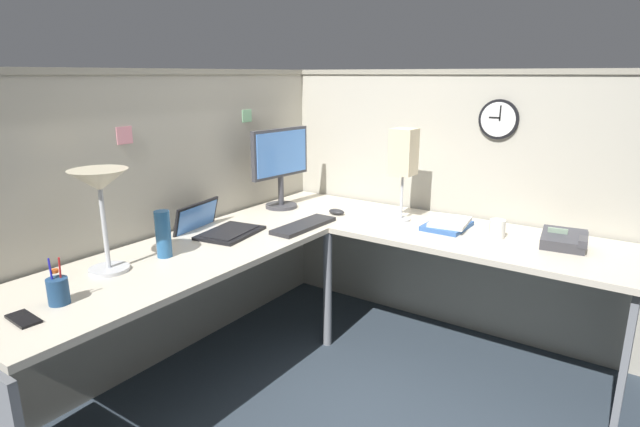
{
  "coord_description": "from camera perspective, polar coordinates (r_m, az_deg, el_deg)",
  "views": [
    {
      "loc": [
        -2.12,
        -1.36,
        1.55
      ],
      "look_at": [
        0.08,
        0.16,
        0.82
      ],
      "focal_mm": 28.78,
      "sensor_mm": 36.0,
      "label": 1
    }
  ],
  "objects": [
    {
      "name": "ground_plane",
      "position": [
        2.96,
        1.7,
        -16.4
      ],
      "size": [
        6.8,
        6.8,
        0.0
      ],
      "primitive_type": "plane",
      "color": "#2D3842"
    },
    {
      "name": "cubicle_wall_right",
      "position": [
        3.27,
        14.09,
        1.37
      ],
      "size": [
        0.12,
        2.37,
        1.58
      ],
      "color": "#A8A393",
      "rests_on": "ground"
    },
    {
      "name": "monitor",
      "position": [
        3.22,
        -4.4,
        5.74
      ],
      "size": [
        0.46,
        0.2,
        0.5
      ],
      "color": "#38383D",
      "rests_on": "desk"
    },
    {
      "name": "keyboard",
      "position": [
        2.84,
        -1.82,
        -1.34
      ],
      "size": [
        0.43,
        0.15,
        0.02
      ],
      "primitive_type": "cube",
      "rotation": [
        0.0,
        0.0,
        -0.02
      ],
      "color": "#232326",
      "rests_on": "desk"
    },
    {
      "name": "desk_lamp_dome",
      "position": [
        2.31,
        -23.28,
        2.53
      ],
      "size": [
        0.24,
        0.24,
        0.44
      ],
      "color": "#B7BABF",
      "rests_on": "desk"
    },
    {
      "name": "thermos_flask",
      "position": [
        2.47,
        -17.04,
        -2.19
      ],
      "size": [
        0.07,
        0.07,
        0.22
      ],
      "primitive_type": "cylinder",
      "color": "#26598C",
      "rests_on": "desk"
    },
    {
      "name": "laptop",
      "position": [
        2.81,
        -11.56,
        -1.55
      ],
      "size": [
        0.4,
        0.43,
        0.22
      ],
      "color": "black",
      "rests_on": "desk"
    },
    {
      "name": "pinned_note_middle",
      "position": [
        3.22,
        -8.13,
        10.7
      ],
      "size": [
        0.08,
        0.0,
        0.08
      ],
      "primitive_type": "cube",
      "color": "#8CCC99"
    },
    {
      "name": "pen_cup",
      "position": [
        2.14,
        -27.12,
        -7.63
      ],
      "size": [
        0.08,
        0.08,
        0.18
      ],
      "color": "navy",
      "rests_on": "desk"
    },
    {
      "name": "computer_mouse",
      "position": [
        3.1,
        1.85,
        0.2
      ],
      "size": [
        0.06,
        0.1,
        0.03
      ],
      "primitive_type": "ellipsoid",
      "color": "#232326",
      "rests_on": "desk"
    },
    {
      "name": "pinned_note_leftmost",
      "position": [
        2.66,
        -20.92,
        8.12
      ],
      "size": [
        0.09,
        0.0,
        0.08
      ],
      "primitive_type": "cube",
      "color": "pink"
    },
    {
      "name": "office_phone",
      "position": [
        2.77,
        25.61,
        -2.75
      ],
      "size": [
        0.21,
        0.23,
        0.11
      ],
      "color": "#38383D",
      "rests_on": "desk"
    },
    {
      "name": "desk_lamp_paper",
      "position": [
        2.94,
        9.27,
        6.48
      ],
      "size": [
        0.13,
        0.13,
        0.53
      ],
      "color": "#B7BABF",
      "rests_on": "desk"
    },
    {
      "name": "cubicle_wall_back",
      "position": [
        2.94,
        -16.6,
        -0.38
      ],
      "size": [
        2.57,
        0.12,
        1.58
      ],
      "color": "#A8A393",
      "rests_on": "ground"
    },
    {
      "name": "coffee_mug",
      "position": [
        2.81,
        19.11,
        -1.61
      ],
      "size": [
        0.08,
        0.08,
        0.1
      ],
      "primitive_type": "cylinder",
      "color": "silver",
      "rests_on": "desk"
    },
    {
      "name": "book_stack",
      "position": [
        2.92,
        14.07,
        -1.15
      ],
      "size": [
        0.3,
        0.23,
        0.04
      ],
      "color": "#335999",
      "rests_on": "desk"
    },
    {
      "name": "wall_clock",
      "position": [
        3.06,
        19.27,
        9.86
      ],
      "size": [
        0.04,
        0.22,
        0.22
      ],
      "color": "black"
    },
    {
      "name": "cell_phone",
      "position": [
        2.08,
        -30.11,
        -10.11
      ],
      "size": [
        0.08,
        0.15,
        0.01
      ],
      "primitive_type": "cube",
      "rotation": [
        0.0,
        0.0,
        -0.07
      ],
      "color": "black",
      "rests_on": "desk"
    },
    {
      "name": "desk",
      "position": [
        2.54,
        0.92,
        -5.99
      ],
      "size": [
        2.35,
        2.15,
        0.73
      ],
      "color": "beige",
      "rests_on": "ground"
    }
  ]
}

